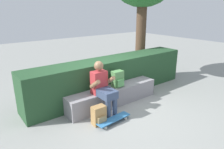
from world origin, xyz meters
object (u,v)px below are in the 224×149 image
at_px(skateboard_near_person, 114,119).
at_px(backpack_on_ground, 99,116).
at_px(bench_main, 114,96).
at_px(person_skater, 103,87).
at_px(backpack_on_bench, 118,79).

xyz_separation_m(skateboard_near_person, backpack_on_ground, (-0.27, 0.14, 0.12)).
relative_size(bench_main, person_skater, 2.08).
bearing_deg(backpack_on_ground, bench_main, 34.28).
height_order(bench_main, backpack_on_ground, bench_main).
height_order(person_skater, skateboard_near_person, person_skater).
relative_size(bench_main, backpack_on_ground, 6.20).
height_order(person_skater, backpack_on_bench, person_skater).
height_order(skateboard_near_person, backpack_on_bench, backpack_on_bench).
bearing_deg(backpack_on_ground, backpack_on_bench, 30.23).
distance_m(bench_main, skateboard_near_person, 0.89).
height_order(person_skater, backpack_on_ground, person_skater).
xyz_separation_m(bench_main, person_skater, (-0.47, -0.21, 0.42)).
distance_m(bench_main, backpack_on_ground, 0.98).
height_order(bench_main, skateboard_near_person, bench_main).
relative_size(backpack_on_bench, backpack_on_ground, 1.00).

